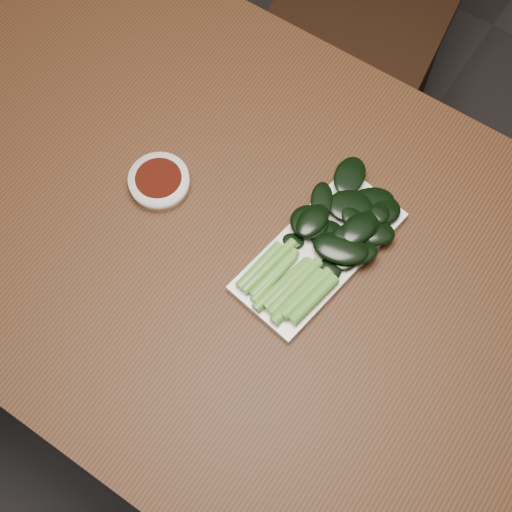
{
  "coord_description": "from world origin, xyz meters",
  "views": [
    {
      "loc": [
        0.26,
        -0.37,
        1.74
      ],
      "look_at": [
        0.02,
        -0.01,
        0.76
      ],
      "focal_mm": 50.0,
      "sensor_mm": 36.0,
      "label": 1
    }
  ],
  "objects_px": {
    "serving_plate": "(319,252)",
    "gai_lan": "(330,244)",
    "table": "(252,264)",
    "sauce_bowl": "(159,182)"
  },
  "relations": [
    {
      "from": "sauce_bowl",
      "to": "gai_lan",
      "type": "xyz_separation_m",
      "value": [
        0.28,
        0.05,
        0.01
      ]
    },
    {
      "from": "sauce_bowl",
      "to": "gai_lan",
      "type": "bearing_deg",
      "value": 10.84
    },
    {
      "from": "serving_plate",
      "to": "gai_lan",
      "type": "xyz_separation_m",
      "value": [
        0.01,
        0.01,
        0.02
      ]
    },
    {
      "from": "serving_plate",
      "to": "gai_lan",
      "type": "bearing_deg",
      "value": 50.22
    },
    {
      "from": "table",
      "to": "gai_lan",
      "type": "xyz_separation_m",
      "value": [
        0.1,
        0.06,
        0.1
      ]
    },
    {
      "from": "sauce_bowl",
      "to": "gai_lan",
      "type": "relative_size",
      "value": 0.31
    },
    {
      "from": "table",
      "to": "serving_plate",
      "type": "distance_m",
      "value": 0.13
    },
    {
      "from": "sauce_bowl",
      "to": "gai_lan",
      "type": "height_order",
      "value": "gai_lan"
    },
    {
      "from": "sauce_bowl",
      "to": "gai_lan",
      "type": "distance_m",
      "value": 0.29
    },
    {
      "from": "sauce_bowl",
      "to": "serving_plate",
      "type": "relative_size",
      "value": 0.32
    }
  ]
}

